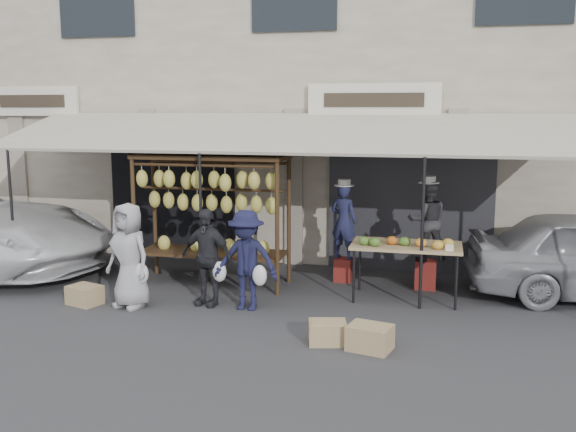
# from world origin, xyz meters

# --- Properties ---
(ground_plane) EXTENTS (90.00, 90.00, 0.00)m
(ground_plane) POSITION_xyz_m (0.00, 0.00, 0.00)
(ground_plane) COLOR #2D2D30
(shophouse) EXTENTS (24.00, 6.15, 7.30)m
(shophouse) POSITION_xyz_m (-0.00, 6.50, 3.65)
(shophouse) COLOR beige
(shophouse) RESTS_ON ground_plane
(awning) EXTENTS (10.00, 2.35, 2.92)m
(awning) POSITION_xyz_m (0.01, 2.28, 2.57)
(awning) COLOR beige
(awning) RESTS_ON ground_plane
(banana_rack) EXTENTS (2.60, 0.90, 2.24)m
(banana_rack) POSITION_xyz_m (-1.03, 1.69, 1.57)
(banana_rack) COLOR #372413
(banana_rack) RESTS_ON ground_plane
(produce_table) EXTENTS (1.70, 0.90, 1.04)m
(produce_table) POSITION_xyz_m (2.25, 1.52, 0.87)
(produce_table) COLOR tan
(produce_table) RESTS_ON ground_plane
(vendor_left) EXTENTS (0.55, 0.45, 1.31)m
(vendor_left) POSITION_xyz_m (1.13, 2.44, 1.07)
(vendor_left) COLOR #1F2245
(vendor_left) RESTS_ON stool_left
(vendor_right) EXTENTS (0.74, 0.63, 1.34)m
(vendor_right) POSITION_xyz_m (2.55, 2.31, 1.15)
(vendor_right) COLOR #2D2D31
(vendor_right) RESTS_ON stool_right
(customer_left) EXTENTS (0.91, 0.74, 1.60)m
(customer_left) POSITION_xyz_m (-1.80, 0.21, 0.80)
(customer_left) COLOR #9C9B9E
(customer_left) RESTS_ON ground_plane
(customer_mid) EXTENTS (0.94, 0.54, 1.50)m
(customer_mid) POSITION_xyz_m (-0.70, 0.59, 0.75)
(customer_mid) COLOR #26262A
(customer_mid) RESTS_ON ground_plane
(customer_right) EXTENTS (0.99, 0.57, 1.51)m
(customer_right) POSITION_xyz_m (-0.04, 0.51, 0.76)
(customer_right) COLOR #171835
(customer_right) RESTS_ON ground_plane
(stool_left) EXTENTS (0.34, 0.34, 0.41)m
(stool_left) POSITION_xyz_m (1.13, 2.44, 0.21)
(stool_left) COLOR maroon
(stool_left) RESTS_ON ground_plane
(stool_right) EXTENTS (0.36, 0.36, 0.49)m
(stool_right) POSITION_xyz_m (2.55, 2.31, 0.24)
(stool_right) COLOR maroon
(stool_right) RESTS_ON ground_plane
(crate_near_a) EXTENTS (0.55, 0.47, 0.29)m
(crate_near_a) POSITION_xyz_m (1.40, -0.62, 0.14)
(crate_near_a) COLOR tan
(crate_near_a) RESTS_ON ground_plane
(crate_near_b) EXTENTS (0.61, 0.51, 0.32)m
(crate_near_b) POSITION_xyz_m (1.95, -0.72, 0.16)
(crate_near_b) COLOR tan
(crate_near_b) RESTS_ON ground_plane
(crate_far) EXTENTS (0.58, 0.50, 0.29)m
(crate_far) POSITION_xyz_m (-2.56, 0.16, 0.15)
(crate_far) COLOR tan
(crate_far) RESTS_ON ground_plane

